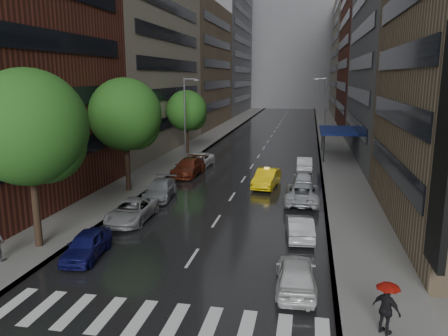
# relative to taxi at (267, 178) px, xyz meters

# --- Properties ---
(ground) EXTENTS (220.00, 220.00, 0.00)m
(ground) POSITION_rel_taxi_xyz_m (-2.34, -19.60, -0.78)
(ground) COLOR gray
(ground) RESTS_ON ground
(road) EXTENTS (14.00, 140.00, 0.01)m
(road) POSITION_rel_taxi_xyz_m (-2.34, 30.40, -0.78)
(road) COLOR black
(road) RESTS_ON ground
(sidewalk_left) EXTENTS (4.00, 140.00, 0.15)m
(sidewalk_left) POSITION_rel_taxi_xyz_m (-11.34, 30.40, -0.71)
(sidewalk_left) COLOR gray
(sidewalk_left) RESTS_ON ground
(sidewalk_right) EXTENTS (4.00, 140.00, 0.15)m
(sidewalk_right) POSITION_rel_taxi_xyz_m (6.66, 30.40, -0.71)
(sidewalk_right) COLOR gray
(sidewalk_right) RESTS_ON ground
(crosswalk) EXTENTS (13.15, 2.80, 0.01)m
(crosswalk) POSITION_rel_taxi_xyz_m (-2.14, -21.60, -0.77)
(crosswalk) COLOR silver
(crosswalk) RESTS_ON ground
(buildings_left) EXTENTS (8.00, 108.00, 38.00)m
(buildings_left) POSITION_rel_taxi_xyz_m (-17.34, 39.19, 15.21)
(buildings_left) COLOR maroon
(buildings_left) RESTS_ON ground
(buildings_right) EXTENTS (8.05, 109.10, 36.00)m
(buildings_right) POSITION_rel_taxi_xyz_m (12.66, 37.10, 14.25)
(buildings_right) COLOR #937A5B
(buildings_right) RESTS_ON ground
(building_far) EXTENTS (40.00, 14.00, 32.00)m
(building_far) POSITION_rel_taxi_xyz_m (-2.34, 98.40, 15.22)
(building_far) COLOR slate
(building_far) RESTS_ON ground
(tree_near) EXTENTS (6.11, 6.11, 9.75)m
(tree_near) POSITION_rel_taxi_xyz_m (-10.94, -15.92, 5.89)
(tree_near) COLOR #382619
(tree_near) RESTS_ON ground
(tree_mid) EXTENTS (5.77, 5.77, 9.20)m
(tree_mid) POSITION_rel_taxi_xyz_m (-10.94, -3.68, 5.52)
(tree_mid) COLOR #382619
(tree_mid) RESTS_ON ground
(tree_far) EXTENTS (4.82, 4.82, 7.68)m
(tree_far) POSITION_rel_taxi_xyz_m (-10.94, 13.98, 4.47)
(tree_far) COLOR #382619
(tree_far) RESTS_ON ground
(taxi) EXTENTS (2.20, 4.91, 1.56)m
(taxi) POSITION_rel_taxi_xyz_m (0.00, 0.00, 0.00)
(taxi) COLOR yellow
(taxi) RESTS_ON ground
(parked_cars_left) EXTENTS (2.59, 28.32, 1.59)m
(parked_cars_left) POSITION_rel_taxi_xyz_m (-7.74, -2.84, -0.06)
(parked_cars_left) COLOR #111252
(parked_cars_left) RESTS_ON ground
(parked_cars_right) EXTENTS (2.49, 29.89, 1.50)m
(parked_cars_right) POSITION_rel_taxi_xyz_m (3.06, -5.44, -0.06)
(parked_cars_right) COLOR silver
(parked_cars_right) RESTS_ON ground
(ped_red_umbrella) EXTENTS (1.12, 1.06, 2.01)m
(ped_red_umbrella) POSITION_rel_taxi_xyz_m (6.35, -21.06, 0.55)
(ped_red_umbrella) COLOR black
(ped_red_umbrella) RESTS_ON sidewalk_right
(street_lamp_left) EXTENTS (1.74, 0.22, 9.00)m
(street_lamp_left) POSITION_rel_taxi_xyz_m (-10.06, 10.40, 4.11)
(street_lamp_left) COLOR gray
(street_lamp_left) RESTS_ON sidewalk_left
(street_lamp_right) EXTENTS (1.74, 0.22, 9.00)m
(street_lamp_right) POSITION_rel_taxi_xyz_m (5.38, 25.40, 4.11)
(street_lamp_right) COLOR gray
(street_lamp_right) RESTS_ON sidewalk_right
(awning) EXTENTS (4.00, 8.00, 3.12)m
(awning) POSITION_rel_taxi_xyz_m (6.64, 15.40, 2.35)
(awning) COLOR navy
(awning) RESTS_ON sidewalk_right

